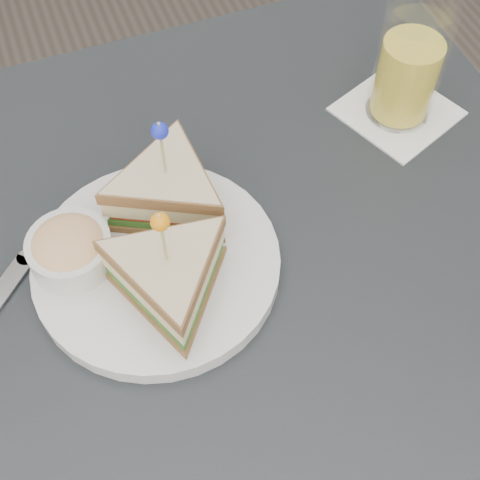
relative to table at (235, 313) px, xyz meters
name	(u,v)px	position (x,y,z in m)	size (l,w,h in m)	color
ground_plane	(237,475)	(0.00, 0.00, -0.67)	(3.50, 3.50, 0.00)	#3F3833
table	(235,313)	(0.00, 0.00, 0.00)	(0.80, 0.80, 0.75)	black
plate_meal	(157,241)	(-0.07, 0.04, 0.12)	(0.33, 0.33, 0.15)	silver
drink_set	(409,68)	(0.27, 0.15, 0.15)	(0.16, 0.16, 0.16)	white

